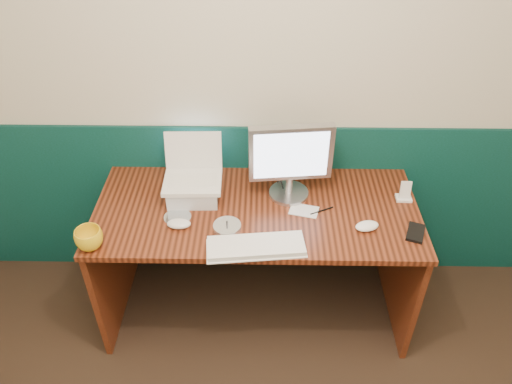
{
  "coord_description": "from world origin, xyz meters",
  "views": [
    {
      "loc": [
        -0.04,
        -0.51,
        2.32
      ],
      "look_at": [
        -0.07,
        1.23,
        0.97
      ],
      "focal_mm": 35.0,
      "sensor_mm": 36.0,
      "label": 1
    }
  ],
  "objects_px": {
    "desk": "(256,262)",
    "monitor": "(290,162)",
    "camcorder": "(284,171)",
    "keyboard": "(256,247)",
    "laptop": "(191,164)",
    "mug": "(89,239)"
  },
  "relations": [
    {
      "from": "desk",
      "to": "camcorder",
      "type": "height_order",
      "value": "camcorder"
    },
    {
      "from": "keyboard",
      "to": "camcorder",
      "type": "relative_size",
      "value": 2.14
    },
    {
      "from": "laptop",
      "to": "monitor",
      "type": "height_order",
      "value": "monitor"
    },
    {
      "from": "laptop",
      "to": "camcorder",
      "type": "relative_size",
      "value": 1.41
    },
    {
      "from": "monitor",
      "to": "keyboard",
      "type": "height_order",
      "value": "monitor"
    },
    {
      "from": "desk",
      "to": "camcorder",
      "type": "xyz_separation_m",
      "value": [
        0.14,
        0.18,
        0.48
      ]
    },
    {
      "from": "monitor",
      "to": "camcorder",
      "type": "relative_size",
      "value": 2.0
    },
    {
      "from": "laptop",
      "to": "keyboard",
      "type": "distance_m",
      "value": 0.52
    },
    {
      "from": "desk",
      "to": "laptop",
      "type": "bearing_deg",
      "value": 165.28
    },
    {
      "from": "keyboard",
      "to": "camcorder",
      "type": "distance_m",
      "value": 0.49
    },
    {
      "from": "laptop",
      "to": "camcorder",
      "type": "distance_m",
      "value": 0.47
    },
    {
      "from": "desk",
      "to": "monitor",
      "type": "relative_size",
      "value": 3.96
    },
    {
      "from": "camcorder",
      "to": "keyboard",
      "type": "bearing_deg",
      "value": -87.75
    },
    {
      "from": "desk",
      "to": "laptop",
      "type": "xyz_separation_m",
      "value": [
        -0.32,
        0.08,
        0.58
      ]
    },
    {
      "from": "desk",
      "to": "keyboard",
      "type": "distance_m",
      "value": 0.48
    },
    {
      "from": "monitor",
      "to": "laptop",
      "type": "bearing_deg",
      "value": 177.77
    },
    {
      "from": "monitor",
      "to": "mug",
      "type": "height_order",
      "value": "monitor"
    },
    {
      "from": "desk",
      "to": "mug",
      "type": "height_order",
      "value": "mug"
    },
    {
      "from": "monitor",
      "to": "mug",
      "type": "distance_m",
      "value": 1.0
    },
    {
      "from": "desk",
      "to": "laptop",
      "type": "relative_size",
      "value": 5.61
    },
    {
      "from": "desk",
      "to": "monitor",
      "type": "height_order",
      "value": "monitor"
    },
    {
      "from": "keyboard",
      "to": "laptop",
      "type": "bearing_deg",
      "value": 124.95
    }
  ]
}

